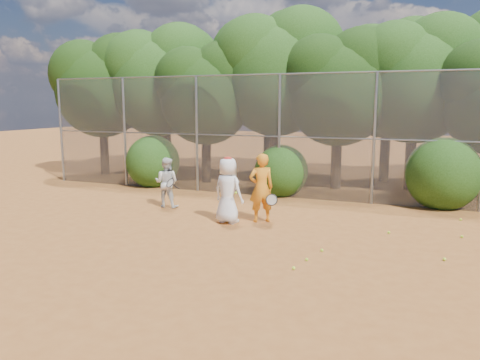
% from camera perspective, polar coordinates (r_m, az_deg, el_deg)
% --- Properties ---
extents(ground, '(80.00, 80.00, 0.00)m').
position_cam_1_polar(ground, '(9.83, 0.10, -8.92)').
color(ground, '#935221').
rests_on(ground, ground).
extents(fence_back, '(20.05, 0.09, 4.03)m').
position_cam_1_polar(fence_back, '(15.15, 8.00, 5.37)').
color(fence_back, gray).
rests_on(fence_back, ground).
extents(tree_0, '(4.38, 3.81, 6.00)m').
position_cam_1_polar(tree_0, '(21.11, -16.38, 11.30)').
color(tree_0, black).
rests_on(tree_0, ground).
extents(tree_1, '(4.64, 4.03, 6.35)m').
position_cam_1_polar(tree_1, '(20.13, -9.73, 12.31)').
color(tree_1, black).
rests_on(tree_1, ground).
extents(tree_2, '(3.99, 3.47, 5.47)m').
position_cam_1_polar(tree_2, '(18.30, -4.02, 10.91)').
color(tree_2, black).
rests_on(tree_2, ground).
extents(tree_3, '(4.89, 4.26, 6.70)m').
position_cam_1_polar(tree_3, '(18.38, 4.64, 13.43)').
color(tree_3, black).
rests_on(tree_3, ground).
extents(tree_4, '(4.19, 3.64, 5.73)m').
position_cam_1_polar(tree_4, '(17.18, 12.14, 11.41)').
color(tree_4, black).
rests_on(tree_4, ground).
extents(tree_5, '(4.51, 3.92, 6.17)m').
position_cam_1_polar(tree_5, '(17.76, 20.78, 11.89)').
color(tree_5, black).
rests_on(tree_5, ground).
extents(tree_9, '(4.83, 4.20, 6.62)m').
position_cam_1_polar(tree_9, '(22.62, -8.88, 12.44)').
color(tree_9, black).
rests_on(tree_9, ground).
extents(tree_10, '(5.15, 4.48, 7.06)m').
position_cam_1_polar(tree_10, '(20.79, 3.75, 13.61)').
color(tree_10, black).
rests_on(tree_10, ground).
extents(tree_11, '(4.64, 4.03, 6.35)m').
position_cam_1_polar(tree_11, '(19.41, 17.86, 12.12)').
color(tree_11, black).
rests_on(tree_11, ground).
extents(bush_0, '(2.00, 2.00, 2.00)m').
position_cam_1_polar(bush_0, '(17.82, -10.57, 2.49)').
color(bush_0, '#1C4010').
rests_on(bush_0, ground).
extents(bush_1, '(1.80, 1.80, 1.80)m').
position_cam_1_polar(bush_1, '(15.78, 5.05, 1.38)').
color(bush_1, '#1C4010').
rests_on(bush_1, ground).
extents(bush_2, '(2.20, 2.20, 2.20)m').
position_cam_1_polar(bush_2, '(15.14, 23.53, 1.05)').
color(bush_2, '#1C4010').
rests_on(bush_2, ground).
extents(player_yellow, '(0.91, 0.72, 1.81)m').
position_cam_1_polar(player_yellow, '(12.18, 2.61, -0.96)').
color(player_yellow, orange).
rests_on(player_yellow, ground).
extents(player_teen, '(0.94, 0.72, 1.74)m').
position_cam_1_polar(player_teen, '(12.07, -1.48, -1.25)').
color(player_teen, white).
rests_on(player_teen, ground).
extents(player_white, '(0.87, 0.78, 1.49)m').
position_cam_1_polar(player_white, '(14.08, -8.94, -0.30)').
color(player_white, silver).
rests_on(player_white, ground).
extents(ball_0, '(0.07, 0.07, 0.07)m').
position_cam_1_polar(ball_0, '(10.06, 9.95, -8.44)').
color(ball_0, '#BAE529').
rests_on(ball_0, ground).
extents(ball_1, '(0.07, 0.07, 0.07)m').
position_cam_1_polar(ball_1, '(11.77, 17.68, -6.11)').
color(ball_1, '#BAE529').
rests_on(ball_1, ground).
extents(ball_2, '(0.07, 0.07, 0.07)m').
position_cam_1_polar(ball_2, '(9.44, 8.13, -9.58)').
color(ball_2, '#BAE529').
rests_on(ball_2, ground).
extents(ball_3, '(0.07, 0.07, 0.07)m').
position_cam_1_polar(ball_3, '(10.21, 23.65, -8.84)').
color(ball_3, '#BAE529').
rests_on(ball_3, ground).
extents(ball_4, '(0.07, 0.07, 0.07)m').
position_cam_1_polar(ball_4, '(8.95, 6.56, -10.63)').
color(ball_4, '#BAE529').
rests_on(ball_4, ground).
extents(ball_5, '(0.07, 0.07, 0.07)m').
position_cam_1_polar(ball_5, '(13.73, 25.31, -4.38)').
color(ball_5, '#BAE529').
rests_on(ball_5, ground).
extents(ball_6, '(0.07, 0.07, 0.07)m').
position_cam_1_polar(ball_6, '(12.03, 25.43, -6.25)').
color(ball_6, '#BAE529').
rests_on(ball_6, ground).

